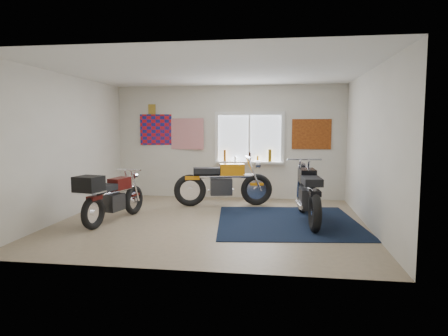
# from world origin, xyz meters

# --- Properties ---
(ground) EXTENTS (5.50, 5.50, 0.00)m
(ground) POSITION_xyz_m (0.00, 0.00, 0.00)
(ground) COLOR #9E896B
(ground) RESTS_ON ground
(room_shell) EXTENTS (5.50, 5.50, 5.50)m
(room_shell) POSITION_xyz_m (0.00, 0.00, 1.64)
(room_shell) COLOR white
(room_shell) RESTS_ON ground
(navy_rug) EXTENTS (2.78, 2.87, 0.01)m
(navy_rug) POSITION_xyz_m (1.39, 0.16, 0.01)
(navy_rug) COLOR black
(navy_rug) RESTS_ON ground
(window_assembly) EXTENTS (1.66, 0.17, 1.26)m
(window_assembly) POSITION_xyz_m (0.50, 2.47, 1.37)
(window_assembly) COLOR white
(window_assembly) RESTS_ON room_shell
(oil_bottles) EXTENTS (1.15, 0.09, 0.30)m
(oil_bottles) POSITION_xyz_m (0.56, 2.40, 1.03)
(oil_bottles) COLOR #955415
(oil_bottles) RESTS_ON window_assembly
(flag_display) EXTENTS (1.60, 0.10, 1.17)m
(flag_display) POSITION_xyz_m (-1.90, 2.48, 2.15)
(flag_display) COLOR red
(flag_display) RESTS_ON room_shell
(triumph_poster) EXTENTS (0.90, 0.03, 0.70)m
(triumph_poster) POSITION_xyz_m (1.95, 2.48, 1.55)
(triumph_poster) COLOR #A54C14
(triumph_poster) RESTS_ON room_shell
(yellow_triumph) EXTENTS (2.14, 0.75, 1.09)m
(yellow_triumph) POSITION_xyz_m (0.00, 1.50, 0.48)
(yellow_triumph) COLOR black
(yellow_triumph) RESTS_ON ground
(black_chrome_bike) EXTENTS (0.67, 2.19, 1.12)m
(black_chrome_bike) POSITION_xyz_m (1.75, 0.26, 0.49)
(black_chrome_bike) COLOR black
(black_chrome_bike) RESTS_ON navy_rug
(maroon_tourer) EXTENTS (0.74, 1.82, 0.93)m
(maroon_tourer) POSITION_xyz_m (-1.78, -0.35, 0.48)
(maroon_tourer) COLOR black
(maroon_tourer) RESTS_ON ground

